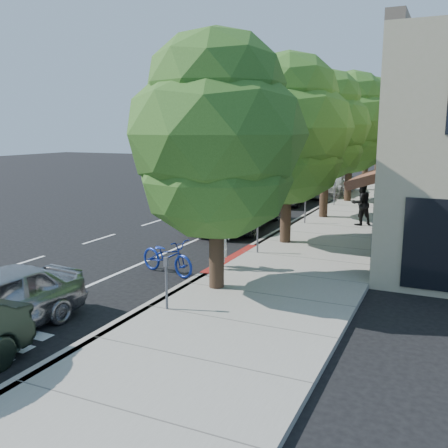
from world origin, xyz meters
The scene contains 17 objects.
ground centered at (0.00, 0.00, 0.00)m, with size 120.00×120.00×0.00m, color black.
sidewalk centered at (2.30, 8.00, 0.07)m, with size 4.60×56.00×0.15m, color gray.
curb centered at (0.00, 8.00, 0.07)m, with size 0.30×56.00×0.15m, color #9E998E.
curb_red_segment centered at (0.00, 1.00, 0.07)m, with size 0.32×4.00×0.15m, color maroon.
street_tree_0 centered at (0.90, -2.00, 4.11)m, with size 4.70×4.70×6.84m.
street_tree_1 centered at (0.90, 4.00, 4.27)m, with size 4.78×4.78×7.08m.
street_tree_2 centered at (0.90, 10.00, 4.41)m, with size 4.13×4.13×7.07m.
street_tree_3 centered at (0.90, 16.00, 4.62)m, with size 5.03×5.03×7.62m.
street_tree_4 centered at (0.90, 22.00, 4.99)m, with size 4.19×4.19×7.86m.
street_tree_5 centered at (0.90, 28.00, 4.90)m, with size 4.76×4.76×7.91m.
cyclist centered at (0.25, -0.24, 0.95)m, with size 0.69×0.46×1.90m, color white.
bicycle centered at (-1.20, -1.07, 0.55)m, with size 0.73×2.10×1.10m, color navy.
silver_suv centered at (-2.20, 6.44, 0.87)m, with size 2.88×6.24×1.74m, color #B9B8BE.
dark_sedan centered at (-2.20, 14.43, 0.86)m, with size 1.81×5.20×1.71m, color black.
white_pickup centered at (-0.75, 18.86, 0.83)m, with size 2.33×5.73×1.66m, color silver.
dark_suv_far centered at (-2.01, 23.75, 0.79)m, with size 1.85×4.61×1.57m, color black.
pedestrian centered at (2.89, 8.58, 1.12)m, with size 0.94×0.73×1.94m, color black.
Camera 1 is at (6.45, -13.62, 4.35)m, focal length 40.00 mm.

